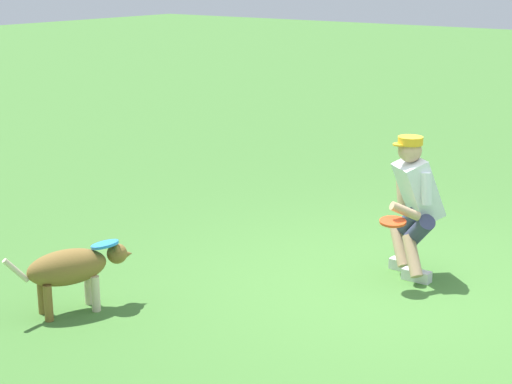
{
  "coord_description": "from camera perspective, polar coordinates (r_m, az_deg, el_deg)",
  "views": [
    {
      "loc": [
        -3.11,
        6.07,
        2.74
      ],
      "look_at": [
        0.89,
        0.71,
        0.9
      ],
      "focal_mm": 58.06,
      "sensor_mm": 36.0,
      "label": 1
    }
  ],
  "objects": [
    {
      "name": "person",
      "position": [
        7.51,
        10.82,
        -0.68
      ],
      "size": [
        0.6,
        0.71,
        1.29
      ],
      "rotation": [
        0.0,
        0.0,
        0.89
      ],
      "color": "silver",
      "rests_on": "ground_plane"
    },
    {
      "name": "dog",
      "position": [
        6.88,
        -12.51,
        -5.15
      ],
      "size": [
        0.53,
        1.01,
        0.55
      ],
      "rotation": [
        0.0,
        0.0,
        4.31
      ],
      "color": "olive",
      "rests_on": "ground_plane"
    },
    {
      "name": "frisbee_held",
      "position": [
        7.2,
        9.41,
        -2.03
      ],
      "size": [
        0.27,
        0.27,
        0.05
      ],
      "primitive_type": "cylinder",
      "rotation": [
        0.08,
        0.06,
        2.97
      ],
      "color": "#F64A1F",
      "rests_on": "person"
    },
    {
      "name": "frisbee_flying",
      "position": [
        6.89,
        -10.38,
        -3.58
      ],
      "size": [
        0.31,
        0.31,
        0.09
      ],
      "primitive_type": "cylinder",
      "rotation": [
        0.16,
        0.14,
        1.1
      ],
      "color": "#3094EF"
    },
    {
      "name": "ground_plane",
      "position": [
        7.35,
        8.96,
        -6.7
      ],
      "size": [
        60.0,
        60.0,
        0.0
      ],
      "primitive_type": "plane",
      "color": "#457934"
    }
  ]
}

